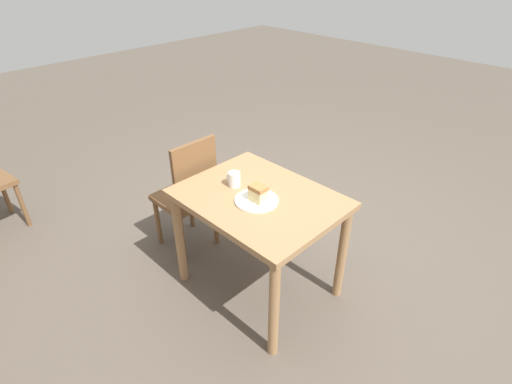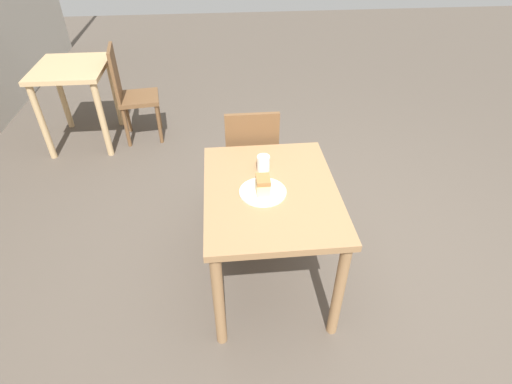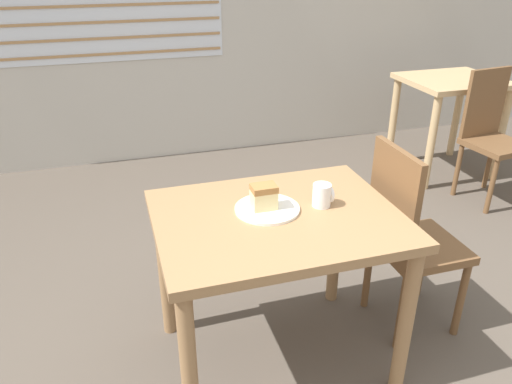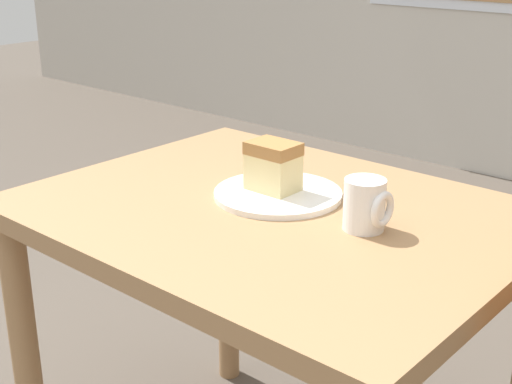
{
  "view_description": "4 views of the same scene",
  "coord_description": "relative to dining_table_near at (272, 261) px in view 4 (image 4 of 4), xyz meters",
  "views": [
    {
      "loc": [
        -1.49,
        1.84,
        2.06
      ],
      "look_at": [
        -0.11,
        0.45,
        0.82
      ],
      "focal_mm": 28.0,
      "sensor_mm": 36.0,
      "label": 1
    },
    {
      "loc": [
        -1.84,
        0.65,
        2.1
      ],
      "look_at": [
        -0.16,
        0.48,
        0.8
      ],
      "focal_mm": 28.0,
      "sensor_mm": 36.0,
      "label": 2
    },
    {
      "loc": [
        -0.66,
        -1.23,
        1.7
      ],
      "look_at": [
        -0.16,
        0.44,
        0.84
      ],
      "focal_mm": 35.0,
      "sensor_mm": 36.0,
      "label": 3
    },
    {
      "loc": [
        0.75,
        -0.61,
        1.26
      ],
      "look_at": [
        -0.13,
        0.4,
        0.77
      ],
      "focal_mm": 50.0,
      "sensor_mm": 36.0,
      "label": 4
    }
  ],
  "objects": [
    {
      "name": "dining_table_near",
      "position": [
        0.0,
        0.0,
        0.0
      ],
      "size": [
        0.96,
        0.75,
        0.75
      ],
      "color": "#9E754C",
      "rests_on": "ground_plane"
    },
    {
      "name": "cake_slice",
      "position": [
        -0.04,
        0.05,
        0.18
      ],
      "size": [
        0.1,
        0.08,
        0.1
      ],
      "color": "beige",
      "rests_on": "plate"
    },
    {
      "name": "coffee_mug",
      "position": [
        0.2,
        0.02,
        0.17
      ],
      "size": [
        0.08,
        0.08,
        0.1
      ],
      "color": "white",
      "rests_on": "dining_table_near"
    },
    {
      "name": "plate",
      "position": [
        -0.03,
        0.05,
        0.12
      ],
      "size": [
        0.26,
        0.26,
        0.01
      ],
      "color": "white",
      "rests_on": "dining_table_near"
    }
  ]
}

